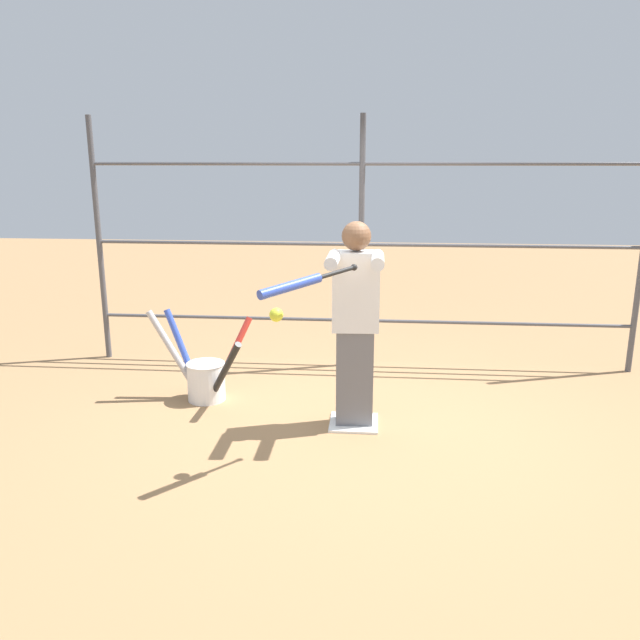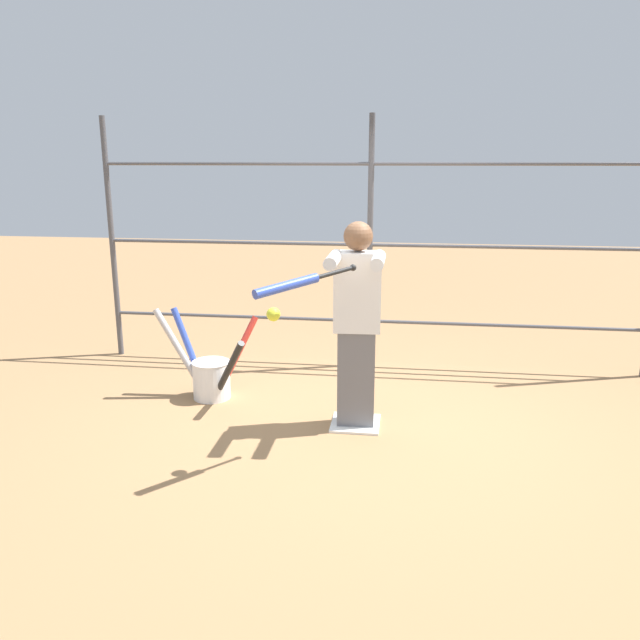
% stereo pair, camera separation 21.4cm
% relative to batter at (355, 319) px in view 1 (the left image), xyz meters
% --- Properties ---
extents(ground_plane, '(24.00, 24.00, 0.00)m').
position_rel_batter_xyz_m(ground_plane, '(0.00, -0.02, -0.91)').
color(ground_plane, '#9E754C').
extents(home_plate, '(0.40, 0.40, 0.02)m').
position_rel_batter_xyz_m(home_plate, '(0.00, -0.02, -0.90)').
color(home_plate, white).
rests_on(home_plate, ground).
extents(fence_backstop, '(5.68, 0.06, 2.59)m').
position_rel_batter_xyz_m(fence_backstop, '(0.00, -1.62, 0.38)').
color(fence_backstop, '#4C4C51').
rests_on(fence_backstop, ground).
extents(batter, '(0.43, 0.58, 1.69)m').
position_rel_batter_xyz_m(batter, '(0.00, 0.00, 0.00)').
color(batter, slate).
rests_on(batter, ground).
extents(baseball_bat_swinging, '(0.62, 0.65, 0.14)m').
position_rel_batter_xyz_m(baseball_bat_swinging, '(0.35, 0.81, 0.44)').
color(baseball_bat_swinging, black).
extents(softball_in_flight, '(0.10, 0.10, 0.10)m').
position_rel_batter_xyz_m(softball_in_flight, '(0.51, 0.77, 0.21)').
color(softball_in_flight, yellow).
extents(bat_bucket, '(0.96, 0.75, 0.84)m').
position_rel_batter_xyz_m(bat_bucket, '(1.38, -0.45, -0.68)').
color(bat_bucket, white).
rests_on(bat_bucket, ground).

